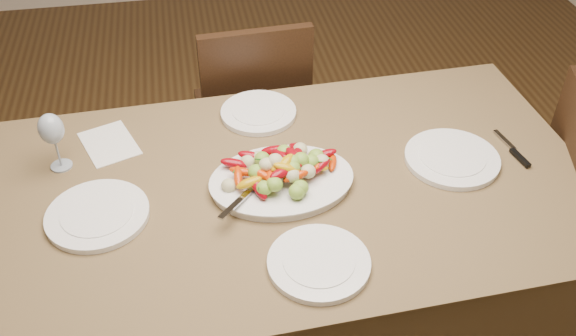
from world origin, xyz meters
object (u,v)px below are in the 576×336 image
(dining_table, at_px, (288,269))
(chair_far, at_px, (250,112))
(plate_near, at_px, (319,263))
(plate_far, at_px, (258,113))
(plate_right, at_px, (452,159))
(wine_glass, at_px, (54,140))
(serving_platter, at_px, (282,183))
(plate_left, at_px, (98,215))

(dining_table, xyz_separation_m, chair_far, (-0.02, 0.80, 0.10))
(dining_table, height_order, plate_near, plate_near)
(plate_near, bearing_deg, plate_far, 94.65)
(dining_table, xyz_separation_m, plate_near, (0.02, -0.33, 0.39))
(chair_far, bearing_deg, dining_table, 87.83)
(chair_far, xyz_separation_m, plate_near, (0.04, -1.14, 0.29))
(dining_table, relative_size, chair_far, 1.94)
(plate_far, bearing_deg, plate_right, -32.45)
(plate_far, bearing_deg, wine_glass, -165.24)
(chair_far, distance_m, serving_platter, 0.86)
(plate_left, distance_m, wine_glass, 0.29)
(serving_platter, height_order, plate_right, serving_platter)
(plate_far, height_order, wine_glass, wine_glass)
(dining_table, distance_m, plate_right, 0.65)
(chair_far, xyz_separation_m, plate_left, (-0.53, -0.85, 0.29))
(chair_far, distance_m, plate_far, 0.52)
(dining_table, height_order, plate_far, plate_far)
(chair_far, bearing_deg, plate_left, 54.36)
(dining_table, relative_size, plate_left, 6.37)
(serving_platter, bearing_deg, plate_far, 92.38)
(dining_table, bearing_deg, serving_platter, -168.61)
(plate_right, bearing_deg, plate_near, -145.03)
(plate_left, bearing_deg, plate_near, -26.45)
(dining_table, relative_size, plate_right, 6.27)
(plate_left, relative_size, wine_glass, 1.41)
(plate_far, bearing_deg, chair_far, 87.78)
(plate_left, distance_m, plate_near, 0.64)
(dining_table, distance_m, wine_glass, 0.85)
(plate_left, height_order, plate_near, same)
(plate_near, bearing_deg, plate_right, 34.97)
(serving_platter, distance_m, plate_near, 0.33)
(plate_near, relative_size, wine_glass, 1.32)
(serving_platter, relative_size, plate_far, 1.62)
(chair_far, xyz_separation_m, plate_right, (0.54, -0.79, 0.29))
(chair_far, relative_size, wine_glass, 4.64)
(plate_left, distance_m, plate_far, 0.67)
(dining_table, height_order, serving_platter, serving_platter)
(chair_far, bearing_deg, plate_right, 121.06)
(dining_table, relative_size, plate_near, 6.83)
(plate_left, relative_size, plate_near, 1.07)
(chair_far, height_order, plate_near, chair_far)
(dining_table, xyz_separation_m, plate_right, (0.52, 0.02, 0.39))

